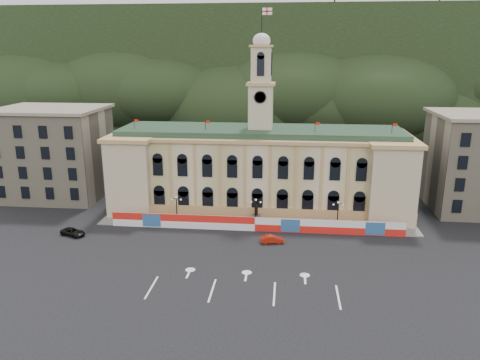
# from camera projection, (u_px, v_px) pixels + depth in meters

# --- Properties ---
(ground) EXTENTS (260.00, 260.00, 0.00)m
(ground) POSITION_uv_depth(u_px,v_px,m) (247.00, 271.00, 65.48)
(ground) COLOR black
(ground) RESTS_ON ground
(lane_markings) EXTENTS (26.00, 10.00, 0.02)m
(lane_markings) POSITION_uv_depth(u_px,v_px,m) (244.00, 288.00, 60.69)
(lane_markings) COLOR white
(lane_markings) RESTS_ON ground
(hill_ridge) EXTENTS (230.00, 80.00, 64.00)m
(hill_ridge) POSITION_uv_depth(u_px,v_px,m) (276.00, 78.00, 177.09)
(hill_ridge) COLOR black
(hill_ridge) RESTS_ON ground
(city_hall) EXTENTS (56.20, 17.60, 37.10)m
(city_hall) POSITION_uv_depth(u_px,v_px,m) (260.00, 168.00, 89.84)
(city_hall) COLOR beige
(city_hall) RESTS_ON ground
(side_building_left) EXTENTS (21.00, 17.00, 18.60)m
(side_building_left) POSITION_uv_depth(u_px,v_px,m) (54.00, 152.00, 96.84)
(side_building_left) COLOR tan
(side_building_left) RESTS_ON ground
(hoarding_fence) EXTENTS (50.00, 0.44, 2.50)m
(hoarding_fence) POSITION_uv_depth(u_px,v_px,m) (255.00, 224.00, 79.57)
(hoarding_fence) COLOR red
(hoarding_fence) RESTS_ON ground
(pavement) EXTENTS (56.00, 5.50, 0.16)m
(pavement) POSITION_uv_depth(u_px,v_px,m) (256.00, 225.00, 82.46)
(pavement) COLOR slate
(pavement) RESTS_ON ground
(statue) EXTENTS (1.40, 1.40, 3.72)m
(statue) POSITION_uv_depth(u_px,v_px,m) (256.00, 218.00, 82.40)
(statue) COLOR #595651
(statue) RESTS_ON ground
(lamp_left) EXTENTS (1.96, 0.44, 5.15)m
(lamp_left) POSITION_uv_depth(u_px,v_px,m) (177.00, 207.00, 82.32)
(lamp_left) COLOR black
(lamp_left) RESTS_ON ground
(lamp_center) EXTENTS (1.96, 0.44, 5.15)m
(lamp_center) POSITION_uv_depth(u_px,v_px,m) (256.00, 210.00, 80.94)
(lamp_center) COLOR black
(lamp_center) RESTS_ON ground
(lamp_right) EXTENTS (1.96, 0.44, 5.15)m
(lamp_right) POSITION_uv_depth(u_px,v_px,m) (338.00, 213.00, 79.56)
(lamp_right) COLOR black
(lamp_right) RESTS_ON ground
(red_sedan) EXTENTS (2.52, 4.20, 1.25)m
(red_sedan) POSITION_uv_depth(u_px,v_px,m) (272.00, 239.00, 74.78)
(red_sedan) COLOR #A01A0B
(red_sedan) RESTS_ON ground
(black_suv) EXTENTS (4.94, 5.70, 1.21)m
(black_suv) POSITION_uv_depth(u_px,v_px,m) (73.00, 232.00, 77.75)
(black_suv) COLOR black
(black_suv) RESTS_ON ground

